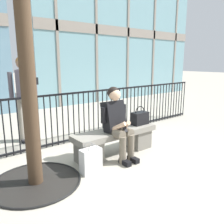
{
  "coord_description": "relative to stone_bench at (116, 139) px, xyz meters",
  "views": [
    {
      "loc": [
        -2.45,
        -3.0,
        1.63
      ],
      "look_at": [
        0.0,
        0.1,
        0.75
      ],
      "focal_mm": 37.03,
      "sensor_mm": 36.0,
      "label": 1
    }
  ],
  "objects": [
    {
      "name": "ground_plane",
      "position": [
        0.0,
        0.0,
        -0.27
      ],
      "size": [
        60.0,
        60.0,
        0.0
      ],
      "primitive_type": "plane",
      "color": "#A8A091"
    },
    {
      "name": "stone_bench",
      "position": [
        0.0,
        0.0,
        0.0
      ],
      "size": [
        1.6,
        0.44,
        0.45
      ],
      "color": "gray",
      "rests_on": "ground"
    },
    {
      "name": "seated_person_with_phone",
      "position": [
        -0.07,
        -0.13,
        0.38
      ],
      "size": [
        0.52,
        0.66,
        1.21
      ],
      "color": "#6B6051",
      "rests_on": "ground"
    },
    {
      "name": "handbag_on_bench",
      "position": [
        0.58,
        -0.01,
        0.3
      ],
      "size": [
        0.33,
        0.19,
        0.35
      ],
      "color": "black",
      "rests_on": "stone_bench"
    },
    {
      "name": "shopping_bag",
      "position": [
        -0.73,
        -0.32,
        -0.08
      ],
      "size": [
        0.31,
        0.16,
        0.47
      ],
      "color": "white",
      "rests_on": "ground"
    },
    {
      "name": "bystander_at_railing",
      "position": [
        -0.99,
        1.68,
        0.73
      ],
      "size": [
        0.55,
        0.44,
        1.71
      ],
      "color": "gray",
      "rests_on": "ground"
    },
    {
      "name": "plaza_railing",
      "position": [
        -0.0,
        1.05,
        0.24
      ],
      "size": [
        7.04,
        0.04,
        1.02
      ],
      "color": "black",
      "rests_on": "ground"
    }
  ]
}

